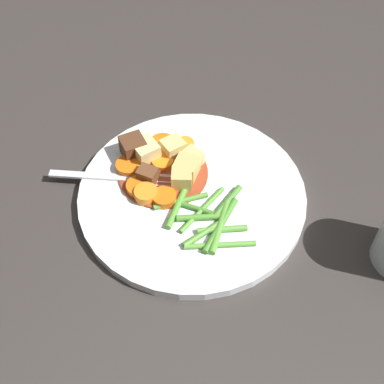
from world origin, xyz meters
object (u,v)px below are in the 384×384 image
Objects in this scene: carrot_slice_3 at (146,194)px; carrot_slice_2 at (164,198)px; carrot_slice_0 at (185,145)px; potato_chunk_0 at (146,152)px; carrot_slice_1 at (163,162)px; carrot_slice_5 at (163,145)px; potato_chunk_1 at (182,179)px; carrot_slice_6 at (139,187)px; fork at (121,178)px; potato_chunk_2 at (187,168)px; meat_chunk_1 at (133,148)px; meat_chunk_0 at (148,176)px; carrot_slice_4 at (128,166)px; potato_chunk_4 at (191,159)px; potato_chunk_3 at (173,148)px; dinner_plate at (192,195)px.

carrot_slice_2 is at bearing -151.55° from carrot_slice_3.
potato_chunk_0 is at bearing 59.44° from carrot_slice_0.
carrot_slice_1 is 0.82× the size of carrot_slice_5.
carrot_slice_3 is at bearing 62.69° from potato_chunk_1.
carrot_slice_6 is at bearing 122.83° from potato_chunk_0.
carrot_slice_2 is 0.20× the size of fork.
carrot_slice_5 is at bearing 35.73° from carrot_slice_0.
carrot_slice_3 is at bearing 117.73° from carrot_slice_5.
carrot_slice_2 is 0.05m from potato_chunk_2.
fork is (-0.02, 0.04, -0.01)m from meat_chunk_1.
meat_chunk_0 is (0.04, -0.01, 0.01)m from carrot_slice_2.
carrot_slice_4 is 0.04m from carrot_slice_6.
potato_chunk_2 is 0.19× the size of fork.
carrot_slice_2 is at bearing -172.32° from fork.
carrot_slice_1 is 0.06m from carrot_slice_3.
carrot_slice_2 is 0.09m from meat_chunk_1.
potato_chunk_2 is 1.13× the size of potato_chunk_4.
carrot_slice_5 is at bearing 0.55° from potato_chunk_4.
potato_chunk_3 is at bearing 72.93° from carrot_slice_0.
potato_chunk_0 is at bearing 29.50° from potato_chunk_4.
meat_chunk_0 reaches higher than carrot_slice_5.
carrot_slice_4 is 0.06m from potato_chunk_3.
potato_chunk_2 is (-0.03, 0.03, 0.01)m from carrot_slice_0.
carrot_slice_5 is 1.38× the size of potato_chunk_4.
potato_chunk_1 is at bearing 164.61° from carrot_slice_1.
meat_chunk_1 is 0.20× the size of fork.
potato_chunk_3 is 0.08m from fork.
carrot_slice_2 is at bearing 164.45° from meat_chunk_0.
potato_chunk_2 is (-0.03, -0.06, 0.01)m from carrot_slice_6.
carrot_slice_5 is 0.23× the size of fork.
carrot_slice_3 is (-0.02, 0.05, 0.00)m from carrot_slice_1.
potato_chunk_2 is (0.01, -0.02, -0.00)m from potato_chunk_1.
potato_chunk_1 is at bearing -179.35° from meat_chunk_1.
carrot_slice_0 is 0.16× the size of fork.
potato_chunk_1 reaches higher than potato_chunk_4.
potato_chunk_2 is at bearing -37.48° from dinner_plate.
potato_chunk_0 reaches higher than carrot_slice_1.
carrot_slice_3 is at bearing 145.66° from meat_chunk_1.
carrot_slice_0 is 0.86× the size of potato_chunk_2.
potato_chunk_2 is 0.95× the size of meat_chunk_1.
carrot_slice_0 is 0.82× the size of meat_chunk_1.
carrot_slice_2 is 0.09m from carrot_slice_5.
potato_chunk_1 is 0.06m from potato_chunk_3.
potato_chunk_4 reaches higher than carrot_slice_3.
meat_chunk_1 is (0.02, 0.04, 0.01)m from carrot_slice_5.
dinner_plate is at bearing -131.99° from carrot_slice_3.
dinner_plate is 10.53× the size of potato_chunk_3.
carrot_slice_1 is 1.00× the size of potato_chunk_2.
potato_chunk_3 is 1.15× the size of meat_chunk_0.
potato_chunk_0 reaches higher than potato_chunk_1.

